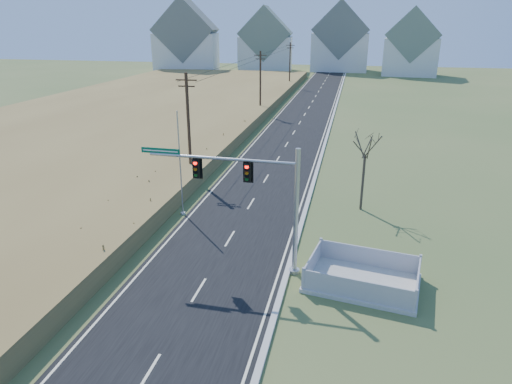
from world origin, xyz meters
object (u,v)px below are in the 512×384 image
traffic_signal_mast (261,196)px  open_sign (348,287)px  bare_tree (366,144)px  flagpole (181,175)px  fence_enclosure (362,280)px

traffic_signal_mast → open_sign: traffic_signal_mast is taller
open_sign → bare_tree: bare_tree is taller
open_sign → flagpole: flagpole is taller
fence_enclosure → bare_tree: (-0.07, 10.43, 4.64)m
flagpole → bare_tree: bearing=16.4°
fence_enclosure → open_sign: 1.18m
open_sign → flagpole: (-11.71, 7.75, 2.60)m
traffic_signal_mast → bare_tree: traffic_signal_mast is taller
traffic_signal_mast → flagpole: size_ratio=1.19×
flagpole → bare_tree: size_ratio=1.21×
open_sign → traffic_signal_mast: bearing=-166.9°
open_sign → flagpole: bearing=176.8°
fence_enclosure → bare_tree: bare_tree is taller
fence_enclosure → bare_tree: 11.42m
flagpole → traffic_signal_mast: bearing=-42.1°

